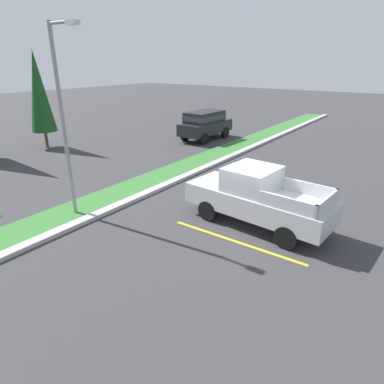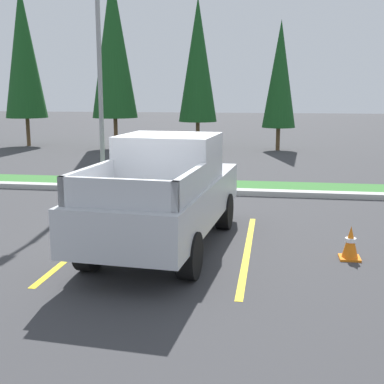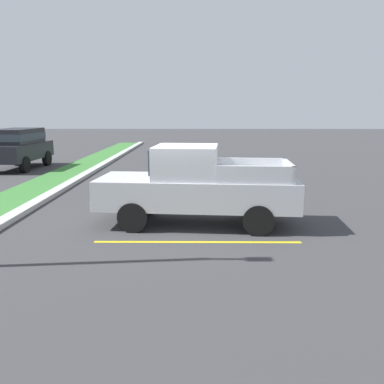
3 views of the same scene
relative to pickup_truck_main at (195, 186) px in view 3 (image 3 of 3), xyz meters
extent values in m
plane|color=#38383A|center=(-0.10, 0.15, -1.04)|extent=(120.00, 120.00, 0.00)
cube|color=yellow|center=(-1.55, -0.05, -1.04)|extent=(0.12, 4.80, 0.01)
cube|color=yellow|center=(1.55, -0.05, -1.04)|extent=(0.12, 4.80, 0.01)
cube|color=#B2B2AD|center=(-0.10, 5.15, -0.97)|extent=(56.00, 0.40, 0.15)
cylinder|color=black|center=(-0.73, 1.56, -0.66)|extent=(0.34, 0.78, 0.76)
cylinder|color=black|center=(0.97, 1.43, -0.66)|extent=(0.34, 0.78, 0.76)
cylinder|color=black|center=(-0.98, -1.53, -0.66)|extent=(0.34, 0.78, 0.76)
cylinder|color=black|center=(0.72, -1.66, -0.66)|extent=(0.34, 0.78, 0.76)
cube|color=silver|center=(0.00, -0.05, -0.16)|extent=(2.31, 5.34, 0.76)
cube|color=silver|center=(0.02, 0.25, 0.64)|extent=(1.88, 1.74, 0.84)
cube|color=#2D3842|center=(0.09, 1.07, 0.69)|extent=(1.62, 0.19, 0.63)
cube|color=silver|center=(-0.97, -1.43, 0.44)|extent=(0.25, 1.90, 0.44)
cube|color=silver|center=(0.73, -1.56, 0.44)|extent=(0.25, 1.90, 0.44)
cube|color=silver|center=(-0.19, -2.39, 0.44)|extent=(1.80, 0.24, 0.44)
cube|color=silver|center=(0.20, 2.49, -0.40)|extent=(1.81, 0.30, 0.28)
cylinder|color=black|center=(12.02, 10.02, -0.64)|extent=(0.81, 0.28, 0.80)
cylinder|color=black|center=(11.97, 8.32, -0.64)|extent=(0.81, 0.28, 0.80)
cylinder|color=black|center=(9.17, 8.40, -0.64)|extent=(0.81, 0.28, 0.80)
cube|color=black|center=(10.59, 9.21, -0.12)|extent=(4.65, 1.97, 0.84)
cube|color=black|center=(10.44, 9.21, 0.68)|extent=(3.15, 1.77, 0.76)
cube|color=#2D3842|center=(10.44, 9.21, 0.66)|extent=(3.19, 1.81, 0.36)
cube|color=orange|center=(3.35, -0.27, -1.02)|extent=(0.36, 0.36, 0.04)
cone|color=orange|center=(3.35, -0.27, -0.72)|extent=(0.28, 0.28, 0.56)
cylinder|color=white|center=(3.35, -0.27, -0.69)|extent=(0.19, 0.19, 0.07)
camera|label=1|loc=(-10.17, -4.50, 4.50)|focal=31.16mm
camera|label=2|loc=(1.96, -9.25, 1.87)|focal=48.17mm
camera|label=3|loc=(-10.50, 0.00, 1.94)|focal=37.83mm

